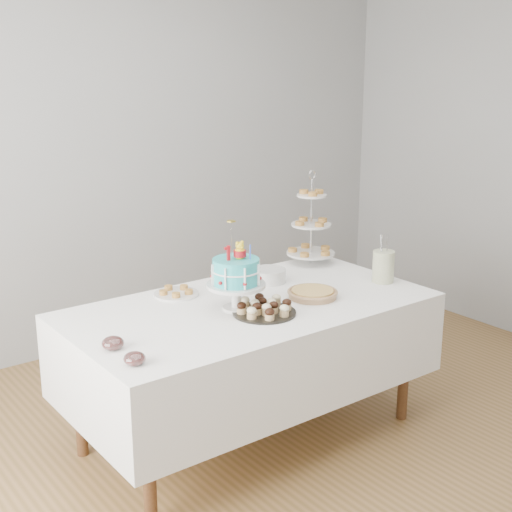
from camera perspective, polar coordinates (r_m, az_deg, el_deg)
floor at (r=3.86m, az=2.25°, el=-15.88°), size 5.00×5.00×0.00m
walls at (r=3.36m, az=2.49°, el=4.15°), size 5.04×4.04×2.70m
table at (r=3.82m, az=-0.52°, el=-7.05°), size 1.92×1.02×0.77m
birthday_cake at (r=3.62m, az=-1.60°, el=-2.44°), size 0.30×0.30×0.46m
cupcake_tray at (r=3.59m, az=0.67°, el=-4.10°), size 0.32×0.32×0.07m
pie at (r=3.84m, az=4.54°, el=-2.98°), size 0.27×0.27×0.04m
tiered_stand at (r=4.42m, az=4.44°, el=2.49°), size 0.30×0.30×0.59m
plate_stack at (r=4.09m, az=1.05°, el=-1.56°), size 0.20×0.20×0.08m
pastry_plate at (r=3.89m, az=-6.40°, el=-2.90°), size 0.25×0.25×0.04m
jam_bowl_a at (r=3.06m, az=-9.69°, el=-8.10°), size 0.09×0.09×0.06m
jam_bowl_b at (r=3.23m, az=-11.38°, el=-6.86°), size 0.10×0.10×0.06m
utensil_pitcher at (r=4.14m, az=10.16°, el=-0.72°), size 0.13×0.12×0.28m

